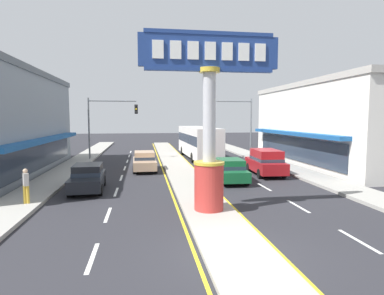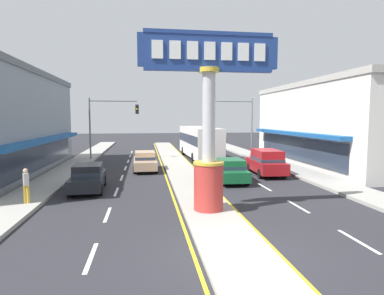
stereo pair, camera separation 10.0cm
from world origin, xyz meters
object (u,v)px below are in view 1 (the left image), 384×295
Objects in this scene: traffic_light_right_side at (235,118)px; sedan_mid_left_lane at (88,177)px; pedestrian_near_kerb at (26,184)px; sedan_far_right_lane at (230,170)px; storefront_right at (344,124)px; sedan_far_left_oncoming at (144,161)px; district_sign at (209,127)px; suv_near_right_lane at (266,162)px; traffic_light_left_side at (107,118)px; bus_near_left_lane at (198,141)px.

sedan_mid_left_lane is (-12.48, -12.72, -3.46)m from traffic_light_right_side.
sedan_far_right_lane is at bearing 22.02° from pedestrian_near_kerb.
storefront_right is 18.25m from sedan_far_left_oncoming.
district_sign is 1.65× the size of suv_near_right_lane.
traffic_light_left_side is 1.00× the size of traffic_light_right_side.
sedan_far_left_oncoming is at bearing -146.63° from traffic_light_right_side.
sedan_far_right_lane is at bearing -153.10° from storefront_right.
sedan_mid_left_lane is (-21.30, -7.61, -2.89)m from storefront_right.
suv_near_right_lane is (-9.11, -4.27, -2.69)m from storefront_right.
sedan_far_right_lane is at bearing -90.01° from bus_near_left_lane.
traffic_light_left_side is 9.48m from bus_near_left_lane.
traffic_light_left_side is 3.69× the size of pedestrian_near_kerb.
district_sign is 9.07m from pedestrian_near_kerb.
traffic_light_right_side is 3.69× the size of pedestrian_near_kerb.
traffic_light_right_side is at bearing 72.54° from sedan_far_right_lane.
suv_near_right_lane is at bearing 31.57° from sedan_far_right_lane.
bus_near_left_lane is 6.72× the size of pedestrian_near_kerb.
sedan_far_left_oncoming is at bearing 159.46° from suv_near_right_lane.
traffic_light_right_side is 1.32× the size of suv_near_right_lane.
storefront_right reaches higher than sedan_far_right_lane.
traffic_light_left_side is 12.80m from traffic_light_right_side.
pedestrian_near_kerb is at bearing -132.84° from traffic_light_right_side.
suv_near_right_lane is 1.08× the size of sedan_far_left_oncoming.
sedan_mid_left_lane is (-8.89, -1.31, 0.00)m from sedan_far_right_lane.
storefront_right is 3.05× the size of traffic_light_right_side.
pedestrian_near_kerb is at bearing -125.51° from sedan_mid_left_lane.
storefront_right reaches higher than sedan_mid_left_lane.
sedan_far_left_oncoming is at bearing 136.23° from sedan_far_right_lane.
traffic_light_right_side is at bearing 33.37° from sedan_far_left_oncoming.
traffic_light_right_side is at bearing -4.02° from traffic_light_left_side.
bus_near_left_lane is 16.34m from sedan_mid_left_lane.
sedan_far_right_lane is 2.61× the size of pedestrian_near_kerb.
suv_near_right_lane reaches higher than sedan_mid_left_lane.
pedestrian_near_kerb is at bearing -155.66° from suv_near_right_lane.
storefront_right is 4.02× the size of suv_near_right_lane.
district_sign is 7.85m from sedan_far_right_lane.
traffic_light_right_side reaches higher than sedan_far_left_oncoming.
storefront_right is at bearing 2.97° from sedan_far_left_oncoming.
suv_near_right_lane is 1.07× the size of sedan_far_right_lane.
suv_near_right_lane reaches higher than sedan_far_right_lane.
district_sign reaches higher than traffic_light_right_side.
traffic_light_right_side is 1.42× the size of sedan_mid_left_lane.
pedestrian_near_kerb is (-14.49, -6.55, 0.15)m from suv_near_right_lane.
district_sign is at bearing -109.44° from traffic_light_right_side.
traffic_light_left_side is 1.42× the size of sedan_mid_left_lane.
storefront_right is at bearing -26.05° from bus_near_left_lane.
traffic_light_right_side is 18.15m from sedan_mid_left_lane.
district_sign reaches higher than pedestrian_near_kerb.
district_sign is at bearing -71.41° from traffic_light_left_side.
sedan_mid_left_lane is at bearing -160.35° from storefront_right.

